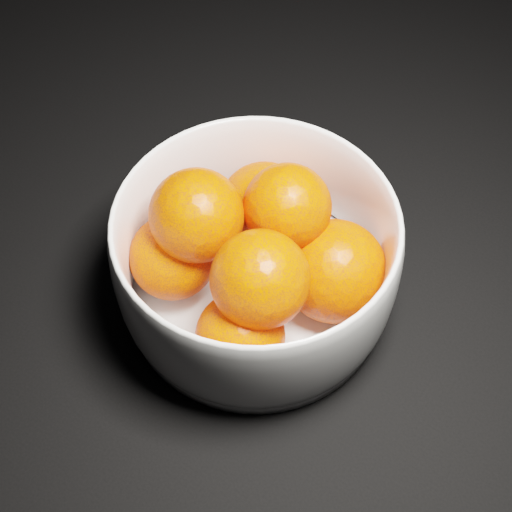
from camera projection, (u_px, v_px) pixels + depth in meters
The scene contains 2 objects.
bowl at pixel (256, 260), 0.56m from camera, with size 0.22×0.22×0.11m.
orange_pile at pixel (258, 251), 0.55m from camera, with size 0.19×0.19×0.12m.
Camera 1 is at (-0.06, -0.52, 0.51)m, focal length 50.00 mm.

